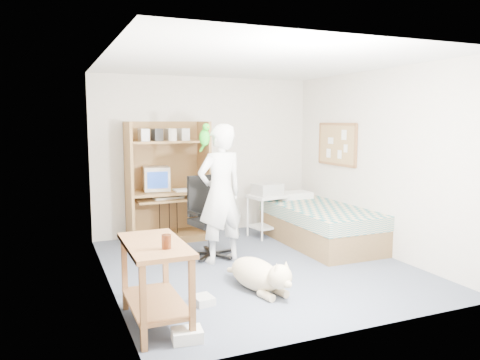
{
  "coord_description": "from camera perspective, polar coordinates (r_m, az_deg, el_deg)",
  "views": [
    {
      "loc": [
        -2.41,
        -5.17,
        1.82
      ],
      "look_at": [
        -0.08,
        0.35,
        1.05
      ],
      "focal_mm": 35.0,
      "sensor_mm": 36.0,
      "label": 1
    }
  ],
  "objects": [
    {
      "name": "wall_back",
      "position": [
        7.59,
        -4.25,
        2.99
      ],
      "size": [
        3.6,
        0.02,
        2.5
      ],
      "primitive_type": "cube",
      "color": "beige",
      "rests_on": "floor"
    },
    {
      "name": "side_desk",
      "position": [
        4.28,
        -10.29,
        -10.86
      ],
      "size": [
        0.5,
        1.0,
        0.75
      ],
      "color": "brown",
      "rests_on": "floor"
    },
    {
      "name": "floor",
      "position": [
        5.99,
        2.08,
        -10.37
      ],
      "size": [
        4.0,
        4.0,
        0.0
      ],
      "primitive_type": "plane",
      "color": "#414858",
      "rests_on": "ground"
    },
    {
      "name": "printer",
      "position": [
        7.3,
        3.35,
        -1.12
      ],
      "size": [
        0.48,
        0.4,
        0.18
      ],
      "primitive_type": "cube",
      "rotation": [
        0.0,
        0.0,
        0.21
      ],
      "color": "#A7A6A2",
      "rests_on": "printer_cart"
    },
    {
      "name": "wall_right",
      "position": [
        6.69,
        16.26,
        2.14
      ],
      "size": [
        0.02,
        4.0,
        2.5
      ],
      "primitive_type": "cube",
      "color": "beige",
      "rests_on": "floor"
    },
    {
      "name": "drink_glass",
      "position": [
        3.99,
        -8.96,
        -7.44
      ],
      "size": [
        0.08,
        0.08,
        0.12
      ],
      "primitive_type": "cylinder",
      "color": "#3D1909",
      "rests_on": "side_desk"
    },
    {
      "name": "office_chair",
      "position": [
        6.32,
        -3.86,
        -5.86
      ],
      "size": [
        0.6,
        0.6,
        1.07
      ],
      "rotation": [
        0.0,
        0.0,
        0.2
      ],
      "color": "black",
      "rests_on": "floor"
    },
    {
      "name": "computer_hutch",
      "position": [
        7.19,
        -8.85,
        -0.76
      ],
      "size": [
        1.2,
        0.63,
        1.8
      ],
      "color": "brown",
      "rests_on": "floor"
    },
    {
      "name": "floor_box_b",
      "position": [
        4.82,
        -4.52,
        -14.38
      ],
      "size": [
        0.2,
        0.24,
        0.08
      ],
      "primitive_type": "cube",
      "rotation": [
        0.0,
        0.0,
        0.11
      ],
      "color": "#BBBBB6",
      "rests_on": "floor"
    },
    {
      "name": "person",
      "position": [
        5.96,
        -2.38,
        -1.69
      ],
      "size": [
        0.72,
        0.55,
        1.77
      ],
      "primitive_type": "imported",
      "rotation": [
        0.0,
        0.0,
        3.34
      ],
      "color": "white",
      "rests_on": "floor"
    },
    {
      "name": "dog",
      "position": [
        5.11,
        2.31,
        -11.41
      ],
      "size": [
        0.5,
        1.09,
        0.41
      ],
      "rotation": [
        0.0,
        0.0,
        0.22
      ],
      "color": "beige",
      "rests_on": "floor"
    },
    {
      "name": "bed",
      "position": [
        7.04,
        9.63,
        -5.35
      ],
      "size": [
        1.02,
        2.02,
        0.66
      ],
      "color": "brown",
      "rests_on": "floor"
    },
    {
      "name": "ceiling",
      "position": [
        5.75,
        2.19,
        14.11
      ],
      "size": [
        3.6,
        4.0,
        0.02
      ],
      "primitive_type": "cube",
      "color": "white",
      "rests_on": "wall_back"
    },
    {
      "name": "floor_box_a",
      "position": [
        4.1,
        -6.46,
        -18.27
      ],
      "size": [
        0.27,
        0.23,
        0.1
      ],
      "primitive_type": "cube",
      "rotation": [
        0.0,
        0.0,
        -0.12
      ],
      "color": "white",
      "rests_on": "floor"
    },
    {
      "name": "pencil_cup",
      "position": [
        7.2,
        -5.91,
        -0.71
      ],
      "size": [
        0.08,
        0.08,
        0.12
      ],
      "primitive_type": "cylinder",
      "color": "gold",
      "rests_on": "computer_hutch"
    },
    {
      "name": "crt_monitor",
      "position": [
        7.14,
        -10.18,
        0.18
      ],
      "size": [
        0.42,
        0.44,
        0.36
      ],
      "rotation": [
        0.0,
        0.0,
        -0.12
      ],
      "color": "beige",
      "rests_on": "computer_hutch"
    },
    {
      "name": "corkboard",
      "position": [
        7.38,
        11.74,
        4.29
      ],
      "size": [
        0.04,
        0.94,
        0.66
      ],
      "color": "olive",
      "rests_on": "wall_right"
    },
    {
      "name": "keyboard",
      "position": [
        7.06,
        -8.69,
        -2.15
      ],
      "size": [
        0.47,
        0.22,
        0.03
      ],
      "primitive_type": "cube",
      "rotation": [
        0.0,
        0.0,
        0.14
      ],
      "color": "beige",
      "rests_on": "computer_hutch"
    },
    {
      "name": "wall_left",
      "position": [
        5.24,
        -16.01,
        0.79
      ],
      "size": [
        0.02,
        4.0,
        2.5
      ],
      "primitive_type": "cube",
      "color": "beige",
      "rests_on": "floor"
    },
    {
      "name": "parrot",
      "position": [
        5.84,
        -4.31,
        5.36
      ],
      "size": [
        0.13,
        0.23,
        0.36
      ],
      "rotation": [
        0.0,
        0.0,
        0.2
      ],
      "color": "#179615",
      "rests_on": "person"
    },
    {
      "name": "printer_cart",
      "position": [
        7.35,
        3.33,
        -3.53
      ],
      "size": [
        0.63,
        0.54,
        0.66
      ],
      "rotation": [
        0.0,
        0.0,
        0.21
      ],
      "color": "silver",
      "rests_on": "floor"
    }
  ]
}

